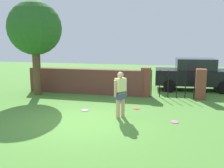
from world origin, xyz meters
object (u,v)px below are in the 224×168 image
(frisbee_red, at_px, (136,108))
(frisbee_purple, at_px, (85,110))
(frisbee_pink, at_px, (175,122))
(tree, at_px, (35,29))
(person, at_px, (120,92))
(car, at_px, (195,74))

(frisbee_red, xyz_separation_m, frisbee_purple, (-1.91, -0.74, 0.00))
(frisbee_pink, distance_m, frisbee_red, 2.02)
(tree, xyz_separation_m, frisbee_red, (5.20, -1.47, -3.22))
(frisbee_red, bearing_deg, frisbee_pink, -42.82)
(frisbee_pink, height_order, frisbee_purple, same)
(frisbee_red, height_order, frisbee_purple, same)
(person, height_order, frisbee_pink, person)
(car, distance_m, frisbee_purple, 6.96)
(car, relative_size, frisbee_purple, 15.97)
(frisbee_pink, bearing_deg, car, 80.32)
(tree, bearing_deg, person, -29.54)
(frisbee_red, bearing_deg, frisbee_purple, -158.82)
(frisbee_red, relative_size, frisbee_purple, 1.00)
(tree, height_order, frisbee_purple, tree)
(car, bearing_deg, tree, 17.87)
(person, relative_size, frisbee_purple, 6.00)
(tree, xyz_separation_m, person, (4.81, -2.72, -2.33))
(frisbee_purple, bearing_deg, tree, 146.09)
(car, distance_m, frisbee_pink, 6.11)
(car, height_order, frisbee_purple, car)
(car, bearing_deg, frisbee_red, 57.24)
(person, xyz_separation_m, car, (2.89, 5.84, -0.04))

